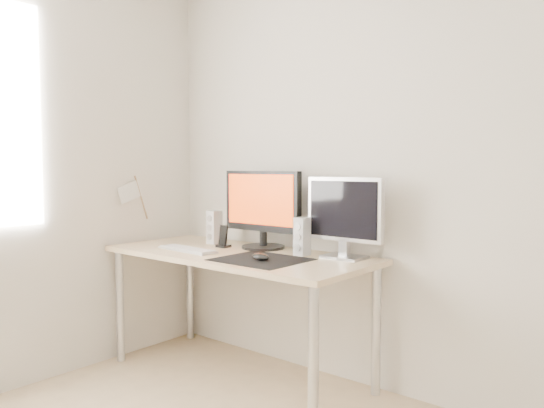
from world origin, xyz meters
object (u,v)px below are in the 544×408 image
Objects in this scene: desk at (238,266)px; speaker_right at (302,236)px; mouse at (260,257)px; second_monitor at (345,214)px; keyboard at (187,249)px; phone_dock at (223,241)px; main_monitor at (262,206)px; speaker_left at (214,227)px.

desk is 0.42m from speaker_right.
second_monitor is (0.29, 0.35, 0.22)m from mouse.
keyboard is 0.24m from phone_dock.
mouse reaches higher than keyboard.
main_monitor reaches higher than second_monitor.
desk is 0.43m from speaker_left.
phone_dock is at bearing -169.97° from second_monitor.
phone_dock reaches higher than desk.
phone_dock is (0.07, 0.23, 0.03)m from keyboard.
mouse is at bearing -50.64° from main_monitor.
phone_dock is at bearing -25.85° from speaker_left.
speaker_left is (-0.37, -0.04, -0.15)m from main_monitor.
desk is (-0.29, 0.13, -0.10)m from mouse.
speaker_right is at bearing -0.72° from speaker_left.
second_monitor is 0.95m from keyboard.
desk is at bearing 155.55° from mouse.
second_monitor is 0.81m from phone_dock.
main_monitor reaches higher than keyboard.
second_monitor is 0.95m from speaker_left.
speaker_left is at bearing 155.87° from desk.
main_monitor is 2.60× the size of speaker_left.
mouse is 0.25× the size of keyboard.
second_monitor reaches higher than mouse.
mouse reaches higher than desk.
desk is at bearing -159.31° from second_monitor.
keyboard is at bearing -156.73° from second_monitor.
main_monitor is at bearing 6.19° from speaker_left.
speaker_left is at bearing 105.94° from keyboard.
desk is at bearing -156.83° from speaker_right.
second_monitor is at bearing 16.79° from speaker_right.
mouse is at bearing -24.45° from desk.
speaker_left is 0.19m from phone_dock.
keyboard is (-0.27, -0.15, 0.09)m from desk.
desk is 7.55× the size of speaker_right.
main_monitor is (-0.27, 0.33, 0.23)m from mouse.
main_monitor reaches higher than phone_dock.
speaker_left is (-0.93, -0.06, -0.14)m from second_monitor.
speaker_right is (0.33, -0.05, -0.15)m from main_monitor.
second_monitor reaches higher than speaker_left.
mouse is 0.19× the size of main_monitor.
speaker_right reaches higher than mouse.
speaker_right is at bearing 23.17° from desk.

